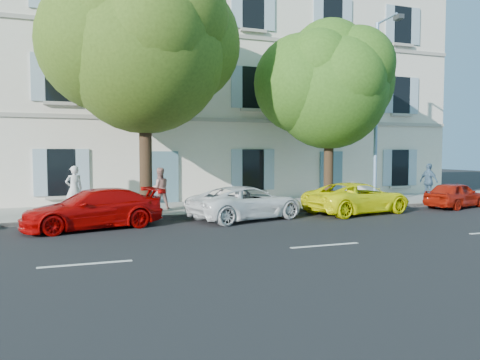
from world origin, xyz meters
name	(u,v)px	position (x,y,z in m)	size (l,w,h in m)	color
ground	(265,224)	(0.00, 0.00, 0.00)	(90.00, 90.00, 0.00)	black
sidewalk	(225,207)	(0.00, 4.45, 0.07)	(36.00, 4.50, 0.15)	#A09E96
kerb	(242,213)	(0.00, 2.28, 0.08)	(36.00, 0.16, 0.16)	#9E998E
building	(191,87)	(0.00, 10.20, 6.00)	(28.00, 7.00, 12.00)	silver
car_red_coupe	(93,209)	(-5.60, 0.97, 0.64)	(1.80, 4.42, 1.28)	#AD0504
car_white_coupe	(247,203)	(-0.22, 1.18, 0.61)	(2.04, 4.42, 1.23)	white
car_yellow_supercar	(358,198)	(4.54, 1.19, 0.63)	(2.08, 4.51, 1.25)	#FFFC0A
car_red_hatchback	(455,195)	(9.69, 1.32, 0.57)	(1.36, 3.37, 1.15)	#A6180A
tree_left	(144,53)	(-3.59, 3.02, 6.13)	(6.00, 6.00, 9.30)	#3A2819
tree_right	(329,91)	(4.26, 2.99, 5.08)	(4.99, 4.99, 7.69)	#3A2819
street_lamp	(378,101)	(6.44, 2.53, 4.68)	(0.31, 1.71, 7.99)	#7293BF
pedestrian_a	(74,189)	(-6.14, 4.33, 1.05)	(0.65, 0.43, 1.79)	silver
pedestrian_b	(160,189)	(-2.88, 4.11, 0.99)	(0.82, 0.64, 1.68)	tan
pedestrian_c	(429,181)	(10.15, 3.46, 1.03)	(1.04, 0.43, 1.77)	slate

